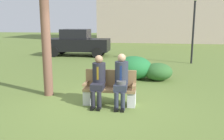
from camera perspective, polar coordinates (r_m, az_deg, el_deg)
The scene contains 8 objects.
ground_plane at distance 6.36m, azimuth -3.65°, elevation -8.42°, with size 80.00×80.00×0.00m, color #5D7333.
park_bench at distance 6.38m, azimuth -0.49°, elevation -4.62°, with size 1.35×0.44×0.90m.
seated_man_left at distance 6.23m, azimuth -3.23°, elevation -1.85°, with size 0.34×0.72×1.30m.
seated_man_right at distance 6.13m, azimuth 2.17°, elevation -1.86°, with size 0.34×0.72×1.35m.
shrub_near_bench at distance 9.22m, azimuth 5.12°, elevation 0.58°, with size 1.39×1.27×0.87m, color #237037.
shrub_mid_lawn at distance 9.13m, azimuth 10.81°, elevation -0.39°, with size 1.04×0.95×0.65m, color #31622D.
parked_car_near at distance 15.57m, azimuth -8.06°, elevation 6.40°, with size 3.93×1.76×1.68m.
street_lamp at distance 13.14m, azimuth 18.68°, elevation 10.52°, with size 0.24×0.24×3.39m.
Camera 1 is at (1.32, -5.84, 2.15)m, focal length 38.88 mm.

